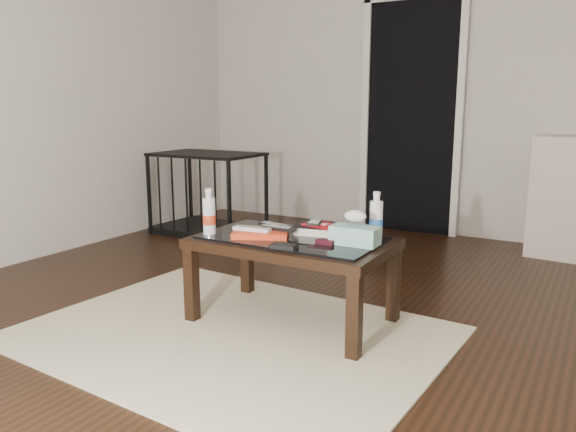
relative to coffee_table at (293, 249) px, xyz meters
The scene contains 17 objects.
ground 0.47m from the coffee_table, 13.47° to the right, with size 5.00×5.00×0.00m, color black.
doorway 2.49m from the coffee_table, 93.88° to the left, with size 0.90×0.08×2.07m.
coffee_table is the anchor object (origin of this frame).
rug 0.53m from the coffee_table, 119.09° to the right, with size 2.00×1.50×0.01m, color #C3B997.
pet_crate 2.21m from the coffee_table, 139.12° to the left, with size 0.93×0.64×0.71m.
magazines 0.18m from the coffee_table, 157.19° to the right, with size 0.28×0.21×0.03m, color red.
remote_silver 0.23m from the coffee_table, 150.86° to the right, with size 0.20×0.05×0.02m, color silver.
remote_black_front 0.13m from the coffee_table, 164.84° to the right, with size 0.20×0.05×0.02m, color black.
remote_black_back 0.16m from the coffee_table, 169.24° to the left, with size 0.20×0.05×0.02m, color black.
textbook 0.19m from the coffee_table, 56.63° to the left, with size 0.25×0.20×0.05m, color black.
dvd_mailers 0.20m from the coffee_table, 50.84° to the left, with size 0.19×0.14×0.01m, color #AD0B14.
ipod 0.18m from the coffee_table, 58.26° to the left, with size 0.06×0.10×0.02m, color black.
flip_phone 0.24m from the coffee_table, 15.48° to the right, with size 0.09×0.05×0.02m, color black.
wallet 0.25m from the coffee_table, 70.13° to the right, with size 0.12×0.07×0.02m, color black.
water_bottle_left 0.48m from the coffee_table, 158.98° to the right, with size 0.07×0.07×0.24m, color silver.
water_bottle_right 0.46m from the coffee_table, 25.02° to the left, with size 0.07×0.07×0.24m, color white.
tissue_box 0.36m from the coffee_table, ahead, with size 0.23×0.12×0.09m, color teal.
Camera 1 is at (1.13, -2.39, 1.13)m, focal length 35.00 mm.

